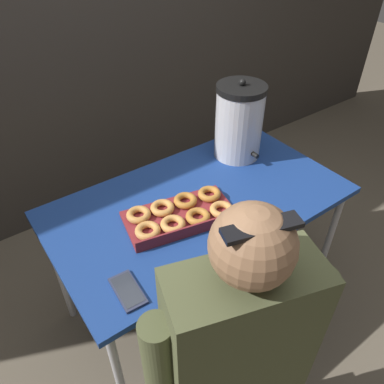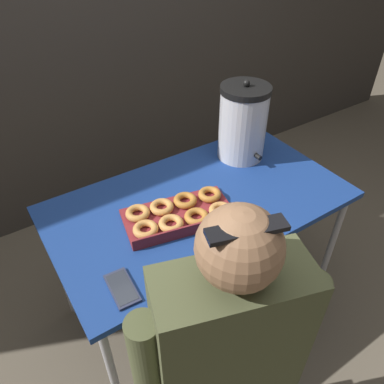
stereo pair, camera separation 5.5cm
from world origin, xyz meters
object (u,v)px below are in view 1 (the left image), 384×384
(donut_box, at_px, (180,214))
(coffee_urn, at_px, (239,122))
(person_seated, at_px, (235,369))
(cell_phone, at_px, (128,291))

(donut_box, height_order, coffee_urn, coffee_urn)
(coffee_urn, height_order, person_seated, person_seated)
(coffee_urn, height_order, cell_phone, coffee_urn)
(coffee_urn, bearing_deg, person_seated, -130.89)
(cell_phone, bearing_deg, person_seated, -62.32)
(person_seated, bearing_deg, coffee_urn, -113.63)
(donut_box, xyz_separation_m, cell_phone, (-0.35, -0.20, -0.02))
(person_seated, bearing_deg, cell_phone, -48.58)
(cell_phone, height_order, person_seated, person_seated)
(donut_box, xyz_separation_m, person_seated, (-0.18, -0.56, -0.14))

